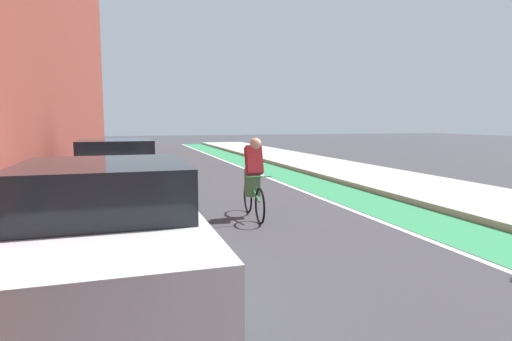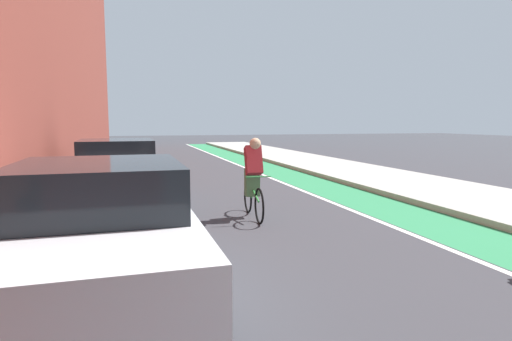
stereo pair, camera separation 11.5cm
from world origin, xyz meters
name	(u,v)px [view 2 (the right image)]	position (x,y,z in m)	size (l,w,h in m)	color
ground_plane	(215,184)	(0.00, 18.00, 0.00)	(96.81, 96.81, 0.00)	#38383D
bike_lane_paint	(285,174)	(3.05, 20.00, 0.00)	(1.60, 44.01, 0.00)	#2D8451
lane_divider_stripe	(262,174)	(2.15, 20.00, 0.00)	(0.12, 44.01, 0.00)	white
sidewalk_right	(346,170)	(5.59, 20.00, 0.07)	(3.49, 44.01, 0.14)	#A8A59E
parked_sedan_white	(102,230)	(-2.80, 9.87, 0.79)	(1.91, 4.46, 1.53)	silver
parked_sedan_gray	(117,171)	(-2.80, 15.56, 0.79)	(1.99, 4.43, 1.53)	#595B60
cyclist_trailing	(253,178)	(-0.14, 13.25, 0.81)	(0.48, 1.74, 1.63)	black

